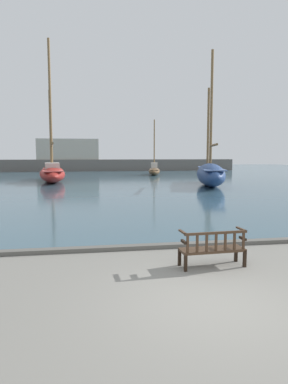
% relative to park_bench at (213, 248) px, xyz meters
% --- Properties ---
extents(ground_plane, '(160.00, 160.00, 0.00)m').
position_rel_park_bench_xyz_m(ground_plane, '(-0.75, -1.97, -0.47)').
color(ground_plane, gray).
extents(harbor_water, '(100.00, 80.00, 0.08)m').
position_rel_park_bench_xyz_m(harbor_water, '(-0.75, 42.03, -0.43)').
color(harbor_water, '#385666').
rests_on(harbor_water, ground).
extents(quay_edge_kerb, '(40.00, 0.30, 0.12)m').
position_rel_park_bench_xyz_m(quay_edge_kerb, '(-0.75, 1.88, -0.41)').
color(quay_edge_kerb, '#5B5954').
rests_on(quay_edge_kerb, ground).
extents(park_bench, '(1.63, 0.60, 0.92)m').
position_rel_park_bench_xyz_m(park_bench, '(0.00, 0.00, 0.00)').
color(park_bench, black).
rests_on(park_bench, ground).
extents(sailboat_outer_port, '(4.81, 11.81, 11.50)m').
position_rel_park_bench_xyz_m(sailboat_outer_port, '(7.56, 20.56, 0.69)').
color(sailboat_outer_port, navy).
rests_on(sailboat_outer_port, harbor_water).
extents(sailboat_nearest_port, '(2.62, 7.32, 7.30)m').
position_rel_park_bench_xyz_m(sailboat_nearest_port, '(5.84, 37.05, 0.27)').
color(sailboat_nearest_port, brown).
rests_on(sailboat_nearest_port, harbor_water).
extents(sailboat_centre_channel, '(3.53, 11.74, 13.81)m').
position_rel_park_bench_xyz_m(sailboat_centre_channel, '(-6.42, 27.12, 0.63)').
color(sailboat_centre_channel, maroon).
rests_on(sailboat_centre_channel, harbor_water).
extents(far_breakwater, '(45.59, 2.40, 5.33)m').
position_rel_park_bench_xyz_m(far_breakwater, '(-2.21, 49.87, 1.17)').
color(far_breakwater, '#66605B').
rests_on(far_breakwater, ground).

